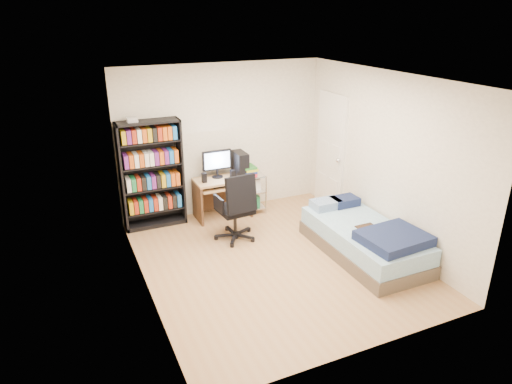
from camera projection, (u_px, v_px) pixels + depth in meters
name	position (u px, v px, depth m)	size (l,w,h in m)	color
room	(276.00, 176.00, 5.91)	(3.58, 4.08, 2.58)	#AC8156
media_shelf	(152.00, 173.00, 7.12)	(0.97, 0.32, 1.79)	black
computer_desk	(226.00, 181.00, 7.59)	(0.90, 0.52, 1.14)	tan
office_chair	(236.00, 219.00, 6.85)	(0.69, 0.69, 1.07)	black
wire_cart	(249.00, 182.00, 7.72)	(0.55, 0.41, 0.84)	silver
bed	(365.00, 239.00, 6.44)	(0.98, 1.96, 0.56)	brown
door	(331.00, 152.00, 7.80)	(0.12, 0.80, 2.00)	white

